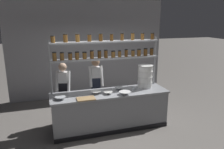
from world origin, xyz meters
The scene contains 14 objects.
ground_plane centered at (0.00, 0.00, 0.00)m, with size 40.00×40.00×0.00m, color slate.
back_wall centered at (0.00, 2.49, 1.62)m, with size 5.23×0.12×3.24m, color #939399.
prep_counter centered at (0.00, 0.00, 0.46)m, with size 2.83×0.76×0.92m.
spice_shelf_unit centered at (-0.02, 0.33, 1.85)m, with size 2.71×0.28×2.30m.
chef_left centered at (-1.04, 0.57, 0.91)m, with size 0.41×0.34×1.59m.
chef_center centered at (-0.20, 0.61, 0.96)m, with size 0.38×0.30×1.66m.
container_stack centered at (0.97, 0.12, 1.21)m, with size 0.38×0.38×0.58m.
cutting_board centered at (-0.64, -0.28, 0.93)m, with size 0.40×0.26×0.02m.
prep_bowl_near_left centered at (-0.35, 0.00, 0.95)m, with size 0.25×0.25×0.07m.
prep_bowl_center_front centered at (0.28, 0.12, 0.95)m, with size 0.22×0.22×0.06m.
prep_bowl_center_back centered at (-1.18, -0.13, 0.95)m, with size 0.24×0.24×0.06m.
prep_bowl_near_right centered at (0.28, -0.26, 0.96)m, with size 0.27×0.27×0.08m.
prep_bowl_far_left centered at (-0.08, -0.11, 0.95)m, with size 0.21×0.21×0.06m.
serving_cup_front centered at (0.60, -0.04, 0.97)m, with size 0.08×0.08×0.10m.
Camera 1 is at (-1.43, -4.74, 2.67)m, focal length 35.00 mm.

